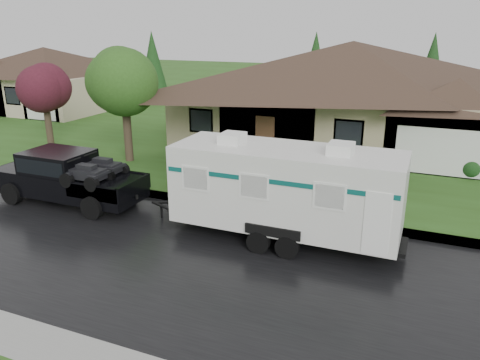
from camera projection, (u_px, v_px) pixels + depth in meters
name	position (u px, v px, depth m)	size (l,w,h in m)	color
ground	(209.00, 232.00, 15.61)	(140.00, 140.00, 0.00)	#2C5019
road	(179.00, 258.00, 13.85)	(140.00, 8.00, 0.01)	black
curb	(235.00, 207.00, 17.55)	(140.00, 0.50, 0.15)	gray
lawn	(316.00, 136.00, 28.73)	(140.00, 26.00, 0.15)	#2C5019
house_main	(355.00, 82.00, 25.77)	(19.44, 10.80, 6.90)	tan
house_far	(47.00, 73.00, 36.49)	(10.80, 8.64, 5.80)	#BCAF8B
tree_left_green	(124.00, 79.00, 22.06)	(3.46, 3.46, 5.73)	#382B1E
tree_red	(44.00, 87.00, 24.77)	(2.86, 2.86, 4.73)	#382B1E
shrub_row	(329.00, 152.00, 22.82)	(13.60, 1.00, 1.00)	#143814
pickup_truck	(65.00, 175.00, 17.93)	(6.03, 2.29, 2.01)	black
travel_trailer	(286.00, 187.00, 14.51)	(7.44, 2.61, 3.34)	silver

